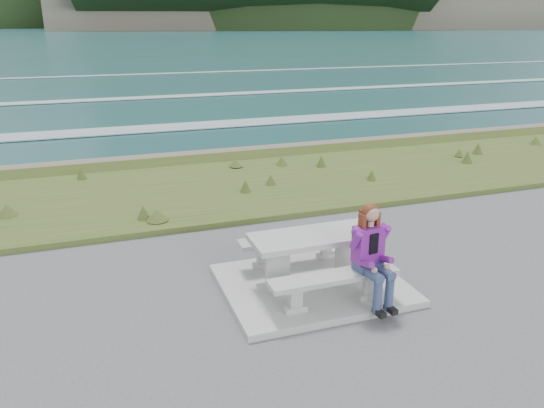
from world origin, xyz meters
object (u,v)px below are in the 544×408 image
Objects in this scene: picnic_table at (313,245)px; seated_woman at (374,269)px; bench_seaward at (295,242)px; bench_landward at (334,281)px.

seated_woman is (0.51, -0.83, -0.08)m from picnic_table.
seated_woman is (0.51, -1.53, 0.16)m from bench_seaward.
bench_landward is at bearing -90.00° from bench_seaward.
seated_woman reaches higher than bench_landward.
picnic_table reaches higher than bench_seaward.
bench_landward is 0.55m from seated_woman.
bench_landward is (0.00, -0.70, -0.23)m from picnic_table.
picnic_table is 0.74m from bench_seaward.
seated_woman is at bearing -71.54° from bench_seaward.
picnic_table is at bearing 114.95° from seated_woman.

